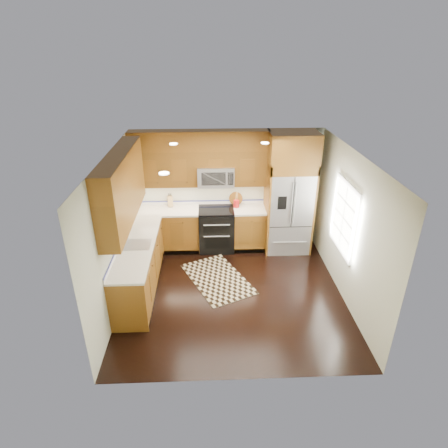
{
  "coord_description": "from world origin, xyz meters",
  "views": [
    {
      "loc": [
        -0.39,
        -5.67,
        4.2
      ],
      "look_at": [
        -0.13,
        0.6,
        1.12
      ],
      "focal_mm": 30.0,
      "sensor_mm": 36.0,
      "label": 1
    }
  ],
  "objects_px": {
    "knife_block": "(170,201)",
    "rug": "(217,279)",
    "refrigerator": "(289,194)",
    "range": "(216,229)",
    "utensil_crock": "(236,202)"
  },
  "relations": [
    {
      "from": "utensil_crock",
      "to": "refrigerator",
      "type": "bearing_deg",
      "value": -8.3
    },
    {
      "from": "range",
      "to": "utensil_crock",
      "type": "bearing_deg",
      "value": 15.73
    },
    {
      "from": "refrigerator",
      "to": "range",
      "type": "bearing_deg",
      "value": 178.6
    },
    {
      "from": "refrigerator",
      "to": "knife_block",
      "type": "distance_m",
      "value": 2.58
    },
    {
      "from": "range",
      "to": "rug",
      "type": "bearing_deg",
      "value": -90.57
    },
    {
      "from": "refrigerator",
      "to": "knife_block",
      "type": "xyz_separation_m",
      "value": [
        -2.55,
        0.29,
        -0.24
      ]
    },
    {
      "from": "range",
      "to": "rug",
      "type": "height_order",
      "value": "range"
    },
    {
      "from": "rug",
      "to": "knife_block",
      "type": "xyz_separation_m",
      "value": [
        -0.99,
        1.48,
        1.05
      ]
    },
    {
      "from": "range",
      "to": "knife_block",
      "type": "relative_size",
      "value": 3.24
    },
    {
      "from": "range",
      "to": "utensil_crock",
      "type": "relative_size",
      "value": 2.71
    },
    {
      "from": "knife_block",
      "to": "rug",
      "type": "bearing_deg",
      "value": -56.2
    },
    {
      "from": "refrigerator",
      "to": "rug",
      "type": "xyz_separation_m",
      "value": [
        -1.56,
        -1.19,
        -1.3
      ]
    },
    {
      "from": "range",
      "to": "refrigerator",
      "type": "xyz_separation_m",
      "value": [
        1.55,
        -0.04,
        0.83
      ]
    },
    {
      "from": "rug",
      "to": "utensil_crock",
      "type": "height_order",
      "value": "utensil_crock"
    },
    {
      "from": "range",
      "to": "utensil_crock",
      "type": "xyz_separation_m",
      "value": [
        0.44,
        0.12,
        0.59
      ]
    }
  ]
}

